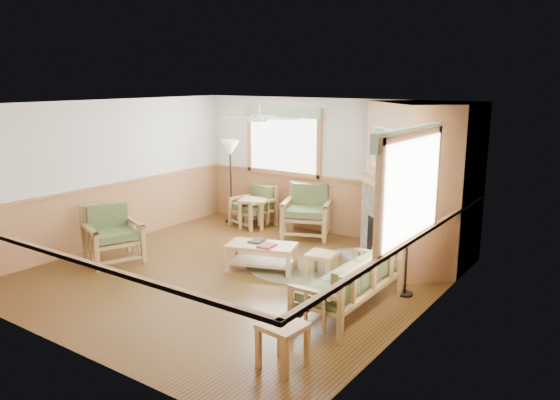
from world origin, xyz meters
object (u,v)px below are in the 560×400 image
Objects in this scene: armchair_back_right at (307,211)px; floor_lamp_left at (231,181)px; sofa at (350,281)px; footstool at (321,264)px; floor_lamp_right at (407,243)px; end_table_chairs at (254,213)px; armchair_back_left at (253,206)px; end_table_sofa at (283,346)px; coffee_table at (262,257)px; armchair_left at (113,234)px.

floor_lamp_left is (-1.94, -0.03, 0.39)m from armchair_back_right.
footstool is at bearing -133.66° from sofa.
end_table_chairs is at bearing 157.77° from floor_lamp_right.
armchair_back_left is 1.68× the size of end_table_sofa.
sofa is at bearing 93.23° from end_table_sofa.
footstool is at bearing 0.08° from coffee_table.
coffee_table is at bearing 131.18° from end_table_sofa.
sofa is at bearing -43.48° from footstool.
end_table_sofa is (3.86, -4.45, -0.17)m from armchair_back_left.
floor_lamp_left reaches higher than coffee_table.
armchair_back_left is at bearing -126.29° from sofa.
coffee_table is at bearing -49.64° from end_table_chairs.
end_table_chairs is 0.39× the size of floor_lamp_right.
armchair_back_left is 0.47× the size of floor_lamp_left.
end_table_sofa is at bearing -68.25° from coffee_table.
armchair_left is 4.90m from floor_lamp_right.
armchair_left is 4.56m from end_table_sofa.
armchair_back_right is (1.36, 0.00, 0.08)m from armchair_back_left.
sofa is 1.40m from footstool.
floor_lamp_left reaches higher than footstool.
footstool is at bearing -32.43° from end_table_chairs.
armchair_back_left is 3.30m from footstool.
armchair_back_right is 2.19m from coffee_table.
coffee_table is at bearing -43.61° from armchair_left.
coffee_table is (2.35, 1.09, -0.26)m from armchair_left.
floor_lamp_left is (-0.68, 0.08, 0.59)m from end_table_chairs.
armchair_left is 0.53× the size of floor_lamp_left.
sofa is 3.65m from armchair_back_right.
floor_lamp_left is 1.14× the size of floor_lamp_right.
end_table_sofa is at bearing -82.21° from armchair_back_right.
armchair_back_left is at bearing 111.16° from coffee_table.
armchair_back_left is 0.84× the size of armchair_back_right.
floor_lamp_left is (-4.43, 4.42, 0.65)m from end_table_sofa.
end_table_sofa is (0.10, -1.71, -0.17)m from sofa.
floor_lamp_left is (-3.34, 1.77, 0.71)m from footstool.
end_table_sofa reaches higher than footstool.
sofa is 4.65m from armchair_back_left.
footstool is 3.84m from floor_lamp_left.
end_table_sofa is (2.03, -2.33, 0.03)m from coffee_table.
end_table_chairs is 3.14m from footstool.
footstool is at bearing -27.88° from floor_lamp_left.
footstool is at bearing -178.59° from floor_lamp_right.
armchair_back_left is (-3.76, 2.74, 0.00)m from sofa.
coffee_table is at bearing -99.21° from armchair_back_right.
floor_lamp_right is at bearing -10.47° from coffee_table.
end_table_chairs is (-3.65, 2.63, -0.12)m from sofa.
armchair_back_right is 2.30m from footstool.
sofa is at bearing -37.07° from coffee_table.
coffee_table is at bearing -41.17° from floor_lamp_left.
armchair_back_right is at bearing 0.85° from floor_lamp_left.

